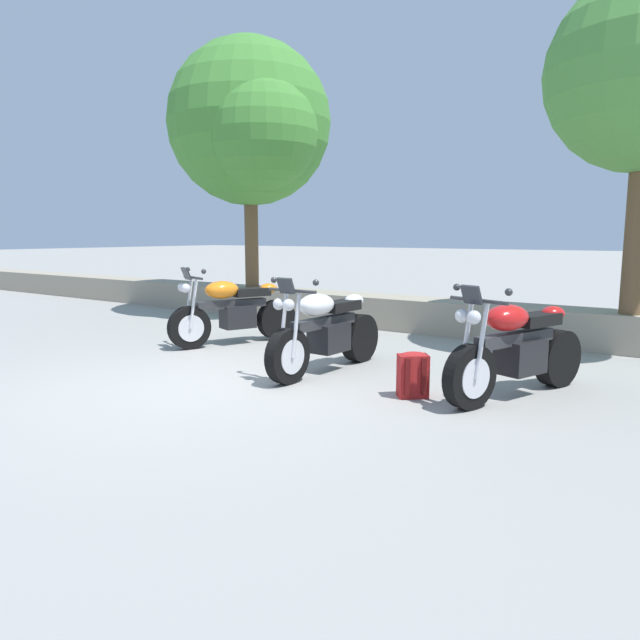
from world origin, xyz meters
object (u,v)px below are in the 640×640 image
at_px(rider_backpack, 413,374).
at_px(leafy_tree_far_left, 252,125).
at_px(motorcycle_white_centre, 325,332).
at_px(motorcycle_red_far_right, 516,350).
at_px(motorcycle_orange_near_left, 233,312).

relative_size(rider_backpack, leafy_tree_far_left, 0.10).
relative_size(motorcycle_white_centre, motorcycle_red_far_right, 1.03).
xyz_separation_m(motorcycle_white_centre, motorcycle_red_far_right, (2.19, 0.20, 0.00)).
xyz_separation_m(motorcycle_red_far_right, rider_backpack, (-0.85, -0.59, -0.24)).
distance_m(motorcycle_white_centre, rider_backpack, 1.42).
height_order(rider_backpack, leafy_tree_far_left, leafy_tree_far_left).
bearing_deg(motorcycle_red_far_right, rider_backpack, -145.08).
relative_size(motorcycle_red_far_right, leafy_tree_far_left, 0.40).
bearing_deg(rider_backpack, leafy_tree_far_left, 145.19).
bearing_deg(leafy_tree_far_left, rider_backpack, -34.81).
xyz_separation_m(motorcycle_orange_near_left, motorcycle_red_far_right, (4.34, -0.49, 0.00)).
bearing_deg(leafy_tree_far_left, motorcycle_white_centre, -39.64).
bearing_deg(motorcycle_orange_near_left, motorcycle_red_far_right, -6.46).
distance_m(motorcycle_red_far_right, rider_backpack, 1.06).
bearing_deg(motorcycle_red_far_right, motorcycle_orange_near_left, 173.54).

